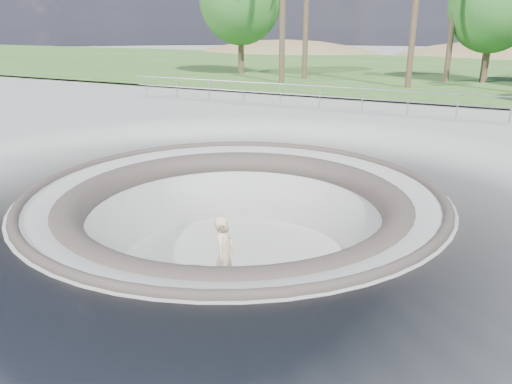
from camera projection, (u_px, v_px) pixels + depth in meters
ground at (234, 191)px, 12.33m from camera, size 180.00×180.00×0.00m
skate_bowl at (235, 258)px, 12.92m from camera, size 14.00×14.00×4.10m
grass_strip at (431, 70)px, 41.14m from camera, size 180.00×36.00×0.12m
distant_hills at (483, 116)px, 61.58m from camera, size 103.20×45.00×28.60m
safety_railing at (362, 99)px, 22.30m from camera, size 25.00×0.06×1.03m
skateboard at (225, 293)px, 11.24m from camera, size 0.80×0.30×0.08m
skater at (225, 256)px, 10.94m from camera, size 0.52×0.72×1.83m
bushy_tree_mid at (494, 4)px, 30.90m from camera, size 5.43×4.93×7.83m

